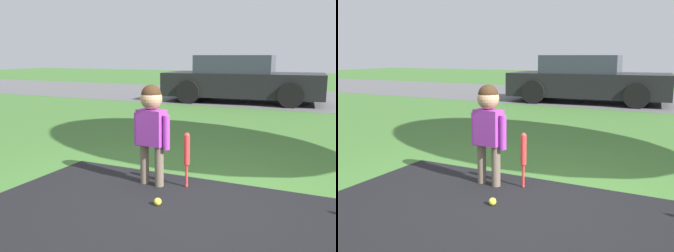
# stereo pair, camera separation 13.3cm
# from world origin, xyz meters

# --- Properties ---
(ground_plane) EXTENTS (60.00, 60.00, 0.00)m
(ground_plane) POSITION_xyz_m (0.00, 0.00, 0.00)
(ground_plane) COLOR #3D6B2D
(street_strip) EXTENTS (40.00, 6.00, 0.01)m
(street_strip) POSITION_xyz_m (0.00, 9.90, 0.00)
(street_strip) COLOR #59595B
(street_strip) RESTS_ON ground
(child) EXTENTS (0.44, 0.23, 1.07)m
(child) POSITION_xyz_m (-0.60, 0.59, 0.70)
(child) COLOR #6B5B4C
(child) RESTS_ON ground
(baseball_bat) EXTENTS (0.06, 0.06, 0.59)m
(baseball_bat) POSITION_xyz_m (-0.23, 0.68, 0.38)
(baseball_bat) COLOR red
(baseball_bat) RESTS_ON ground
(sports_ball) EXTENTS (0.07, 0.07, 0.07)m
(sports_ball) POSITION_xyz_m (-0.29, 0.11, 0.04)
(sports_ball) COLOR yellow
(sports_ball) RESTS_ON ground
(parked_car) EXTENTS (4.70, 2.35, 1.38)m
(parked_car) POSITION_xyz_m (-1.64, 8.22, 0.66)
(parked_car) COLOR black
(parked_car) RESTS_ON ground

